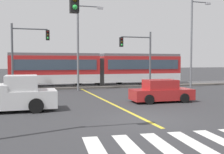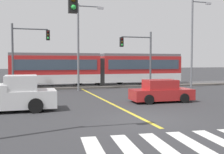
# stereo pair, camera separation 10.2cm
# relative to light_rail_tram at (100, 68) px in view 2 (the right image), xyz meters

# --- Properties ---
(ground_plane) EXTENTS (200.00, 200.00, 0.00)m
(ground_plane) POSITION_rel_light_rail_tram_xyz_m (-2.32, -17.38, -2.05)
(ground_plane) COLOR #333335
(track_bed) EXTENTS (120.00, 4.00, 0.18)m
(track_bed) POSITION_rel_light_rail_tram_xyz_m (-2.32, 0.01, -1.96)
(track_bed) COLOR #56514C
(track_bed) RESTS_ON ground
(rail_near) EXTENTS (120.00, 0.08, 0.10)m
(rail_near) POSITION_rel_light_rail_tram_xyz_m (-2.32, -0.71, -1.82)
(rail_near) COLOR #939399
(rail_near) RESTS_ON track_bed
(rail_far) EXTENTS (120.00, 0.08, 0.10)m
(rail_far) POSITION_rel_light_rail_tram_xyz_m (-2.32, 0.73, -1.82)
(rail_far) COLOR #939399
(rail_far) RESTS_ON track_bed
(light_rail_tram) EXTENTS (18.50, 2.64, 3.43)m
(light_rail_tram) POSITION_rel_light_rail_tram_xyz_m (0.00, 0.00, 0.00)
(light_rail_tram) COLOR silver
(light_rail_tram) RESTS_ON track_bed
(crosswalk_stripe_0) EXTENTS (0.80, 2.84, 0.01)m
(crosswalk_stripe_0) POSITION_rel_light_rail_tram_xyz_m (-5.61, -20.93, -2.04)
(crosswalk_stripe_0) COLOR silver
(crosswalk_stripe_0) RESTS_ON ground
(crosswalk_stripe_1) EXTENTS (0.80, 2.84, 0.01)m
(crosswalk_stripe_1) POSITION_rel_light_rail_tram_xyz_m (-4.51, -21.03, -2.04)
(crosswalk_stripe_1) COLOR silver
(crosswalk_stripe_1) RESTS_ON ground
(crosswalk_stripe_2) EXTENTS (0.80, 2.84, 0.01)m
(crosswalk_stripe_2) POSITION_rel_light_rail_tram_xyz_m (-3.41, -21.12, -2.04)
(crosswalk_stripe_2) COLOR silver
(crosswalk_stripe_2) RESTS_ON ground
(crosswalk_stripe_3) EXTENTS (0.80, 2.84, 0.01)m
(crosswalk_stripe_3) POSITION_rel_light_rail_tram_xyz_m (-2.32, -21.22, -2.04)
(crosswalk_stripe_3) COLOR silver
(crosswalk_stripe_3) RESTS_ON ground
(crosswalk_stripe_4) EXTENTS (0.80, 2.84, 0.01)m
(crosswalk_stripe_4) POSITION_rel_light_rail_tram_xyz_m (-1.22, -21.31, -2.04)
(crosswalk_stripe_4) COLOR silver
(crosswalk_stripe_4) RESTS_ON ground
(lane_centre_line) EXTENTS (0.20, 17.22, 0.01)m
(lane_centre_line) POSITION_rel_light_rail_tram_xyz_m (-2.32, -10.61, -2.05)
(lane_centre_line) COLOR gold
(lane_centre_line) RESTS_ON ground
(sedan_crossing) EXTENTS (4.26, 2.03, 1.52)m
(sedan_crossing) POSITION_rel_light_rail_tram_xyz_m (1.15, -12.28, -1.35)
(sedan_crossing) COLOR #B22323
(sedan_crossing) RESTS_ON ground
(pickup_truck) EXTENTS (5.43, 2.29, 1.98)m
(pickup_truck) POSITION_rel_light_rail_tram_xyz_m (-8.58, -13.08, -1.21)
(pickup_truck) COLOR silver
(pickup_truck) RESTS_ON ground
(traffic_light_far_right) EXTENTS (3.25, 0.38, 5.64)m
(traffic_light_far_right) POSITION_rel_light_rail_tram_xyz_m (2.93, -4.31, 1.61)
(traffic_light_far_right) COLOR #515459
(traffic_light_far_right) RESTS_ON ground
(traffic_light_far_left) EXTENTS (3.25, 0.38, 6.02)m
(traffic_light_far_left) POSITION_rel_light_rail_tram_xyz_m (-7.65, -3.79, 1.90)
(traffic_light_far_left) COLOR #515459
(traffic_light_far_left) RESTS_ON ground
(traffic_light_near_left) EXTENTS (3.75, 0.38, 6.03)m
(traffic_light_near_left) POSITION_rel_light_rail_tram_xyz_m (-8.18, -19.13, 1.89)
(traffic_light_near_left) COLOR #515459
(traffic_light_near_left) RESTS_ON ground
(street_lamp_centre) EXTENTS (2.54, 0.28, 8.14)m
(street_lamp_centre) POSITION_rel_light_rail_tram_xyz_m (-2.65, -3.30, 2.63)
(street_lamp_centre) COLOR slate
(street_lamp_centre) RESTS_ON ground
(street_lamp_east) EXTENTS (2.33, 0.28, 9.27)m
(street_lamp_east) POSITION_rel_light_rail_tram_xyz_m (9.47, -3.35, 3.19)
(street_lamp_east) COLOR slate
(street_lamp_east) RESTS_ON ground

